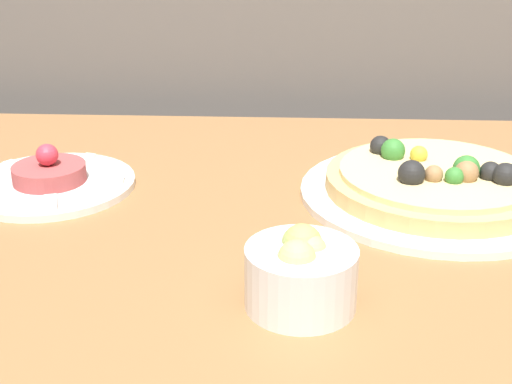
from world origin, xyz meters
TOP-DOWN VIEW (x-y plane):
  - dining_table at (0.00, 0.41)m, footprint 1.50×0.82m
  - pizza_plate at (0.14, 0.47)m, footprint 0.35×0.35m
  - tartare_plate at (-0.37, 0.48)m, footprint 0.22×0.22m
  - small_bowl at (-0.04, 0.20)m, footprint 0.11×0.11m

SIDE VIEW (x-z plane):
  - dining_table at x=0.00m, z-range 0.30..1.10m
  - tartare_plate at x=-0.37m, z-range 0.78..0.84m
  - pizza_plate at x=0.14m, z-range 0.78..0.85m
  - small_bowl at x=-0.04m, z-range 0.79..0.87m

